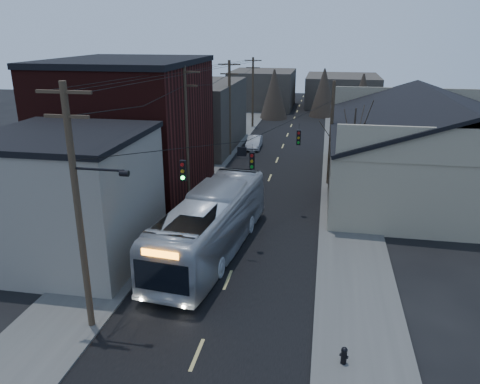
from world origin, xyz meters
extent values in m
cube|color=black|center=(0.00, 30.00, 0.01)|extent=(9.00, 110.00, 0.02)
cube|color=#474744|center=(-6.50, 30.00, 0.06)|extent=(4.00, 110.00, 0.12)
cube|color=#474744|center=(6.50, 30.00, 0.06)|extent=(4.00, 110.00, 0.12)
cube|color=gray|center=(-9.00, 9.00, 3.50)|extent=(8.00, 8.00, 7.00)
cube|color=black|center=(-10.00, 20.00, 5.00)|extent=(10.00, 12.00, 10.00)
cube|color=#38312C|center=(-9.50, 36.00, 3.50)|extent=(9.00, 14.00, 7.00)
cube|color=gray|center=(13.00, 25.00, 2.50)|extent=(16.00, 20.00, 5.00)
cube|color=black|center=(9.00, 25.00, 6.30)|extent=(8.16, 20.60, 2.86)
cube|color=#38312C|center=(-6.00, 65.00, 3.00)|extent=(10.00, 12.00, 6.00)
cube|color=#38312C|center=(7.00, 70.00, 2.50)|extent=(12.00, 14.00, 5.00)
cone|color=black|center=(6.50, 20.00, 3.60)|extent=(0.40, 0.40, 7.20)
cylinder|color=#382B1E|center=(-5.00, 3.00, 5.25)|extent=(0.28, 0.28, 10.50)
cube|color=#382B1E|center=(-5.00, 3.00, 10.10)|extent=(2.20, 0.12, 0.12)
cylinder|color=#382B1E|center=(-5.00, 18.00, 5.00)|extent=(0.28, 0.28, 10.00)
cube|color=#382B1E|center=(-5.00, 18.00, 9.60)|extent=(2.20, 0.12, 0.12)
cylinder|color=#382B1E|center=(-5.00, 33.00, 4.75)|extent=(0.28, 0.28, 9.50)
cube|color=#382B1E|center=(-5.00, 33.00, 9.10)|extent=(2.20, 0.12, 0.12)
cylinder|color=#382B1E|center=(-5.00, 48.00, 4.50)|extent=(0.28, 0.28, 9.00)
cube|color=#382B1E|center=(-5.00, 48.00, 8.60)|extent=(2.20, 0.12, 0.12)
cylinder|color=#382B1E|center=(5.00, 25.00, 4.25)|extent=(0.28, 0.28, 8.50)
cube|color=black|center=(-2.00, 7.50, 5.95)|extent=(0.28, 0.20, 1.00)
cube|color=black|center=(0.60, 12.00, 5.35)|extent=(0.28, 0.20, 1.00)
cube|color=black|center=(2.80, 18.00, 5.45)|extent=(0.28, 0.20, 1.00)
imported|color=#A7ACB3|center=(-1.57, 10.89, 1.82)|extent=(4.44, 13.30, 3.63)
imported|color=#ABAEB3|center=(-3.00, 36.45, 0.68)|extent=(1.56, 4.15, 1.35)
cylinder|color=black|center=(5.71, 2.41, 0.41)|extent=(0.23, 0.23, 0.57)
sphere|color=black|center=(5.71, 2.41, 0.72)|extent=(0.25, 0.25, 0.25)
cylinder|color=black|center=(5.71, 2.41, 0.45)|extent=(0.35, 0.24, 0.11)
camera|label=1|loc=(4.48, -12.88, 12.23)|focal=35.00mm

